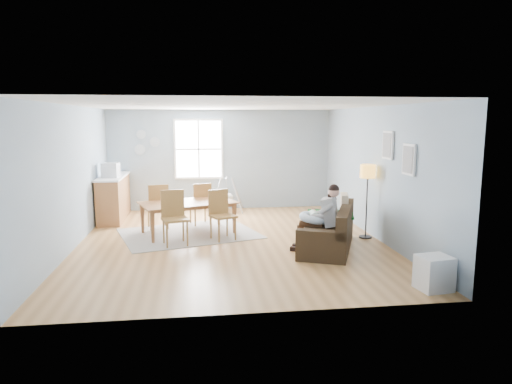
{
  "coord_description": "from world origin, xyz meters",
  "views": [
    {
      "loc": [
        -0.65,
        -8.92,
        2.42
      ],
      "look_at": [
        0.51,
        -0.0,
        1.0
      ],
      "focal_mm": 32.0,
      "sensor_mm": 36.0,
      "label": 1
    }
  ],
  "objects": [
    {
      "name": "window",
      "position": [
        -0.6,
        3.46,
        1.65
      ],
      "size": [
        1.32,
        0.08,
        1.62
      ],
      "color": "white",
      "rests_on": "room"
    },
    {
      "name": "father",
      "position": [
        1.61,
        -0.95,
        0.69
      ],
      "size": [
        0.94,
        0.68,
        1.28
      ],
      "color": "gray",
      "rests_on": "sofa"
    },
    {
      "name": "chair_ne",
      "position": [
        -0.57,
        1.54,
        0.57
      ],
      "size": [
        0.56,
        0.56,
        0.99
      ],
      "color": "olive",
      "rests_on": "rug"
    },
    {
      "name": "dining_table",
      "position": [
        -0.85,
        0.74,
        0.34
      ],
      "size": [
        2.21,
        1.67,
        0.69
      ],
      "primitive_type": "imported",
      "rotation": [
        0.0,
        0.0,
        0.33
      ],
      "color": "brown",
      "rests_on": "rug"
    },
    {
      "name": "infant",
      "position": [
        1.47,
        -0.86,
        0.71
      ],
      "size": [
        0.15,
        0.35,
        0.13
      ],
      "color": "silver",
      "rests_on": "nursing_pillow"
    },
    {
      "name": "wall_plates",
      "position": [
        -2.0,
        3.47,
        1.83
      ],
      "size": [
        0.67,
        0.02,
        0.66
      ],
      "color": "#8D9CAA",
      "rests_on": "room"
    },
    {
      "name": "rug",
      "position": [
        -0.85,
        0.74,
        0.01
      ],
      "size": [
        3.24,
        2.81,
        0.01
      ],
      "primitive_type": "cube",
      "rotation": [
        0.0,
        0.0,
        0.3
      ],
      "color": "#9B958E",
      "rests_on": "room"
    },
    {
      "name": "floor_lamp",
      "position": [
        2.8,
        -0.06,
        1.26
      ],
      "size": [
        0.31,
        0.31,
        1.52
      ],
      "color": "black",
      "rests_on": "room"
    },
    {
      "name": "counter",
      "position": [
        -2.7,
        2.49,
        0.55
      ],
      "size": [
        0.58,
        1.94,
        1.08
      ],
      "color": "brown",
      "rests_on": "room"
    },
    {
      "name": "pictures",
      "position": [
        2.97,
        -1.05,
        1.85
      ],
      "size": [
        0.05,
        1.34,
        0.74
      ],
      "color": "white",
      "rests_on": "room"
    },
    {
      "name": "chair_se",
      "position": [
        -0.19,
        0.23,
        0.58
      ],
      "size": [
        0.6,
        0.6,
        1.02
      ],
      "color": "olive",
      "rests_on": "rug"
    },
    {
      "name": "toddler",
      "position": [
        1.84,
        -0.53,
        0.68
      ],
      "size": [
        0.52,
        0.38,
        0.77
      ],
      "color": "silver",
      "rests_on": "sofa"
    },
    {
      "name": "room",
      "position": [
        0.0,
        0.0,
        2.42
      ],
      "size": [
        8.4,
        9.4,
        3.9
      ],
      "color": "#AB733C"
    },
    {
      "name": "chair_sw",
      "position": [
        -1.12,
        -0.05,
        0.62
      ],
      "size": [
        0.58,
        0.58,
        1.07
      ],
      "color": "olive",
      "rests_on": "rug"
    },
    {
      "name": "green_throw",
      "position": [
        2.02,
        -0.08,
        0.52
      ],
      "size": [
        1.09,
        0.97,
        0.04
      ],
      "primitive_type": "cube",
      "rotation": [
        0.0,
        0.0,
        -0.27
      ],
      "color": "#12501B",
      "rests_on": "sofa"
    },
    {
      "name": "baby_swing",
      "position": [
        0.12,
        3.1,
        0.4
      ],
      "size": [
        0.96,
        0.98,
        0.9
      ],
      "color": "silver",
      "rests_on": "room"
    },
    {
      "name": "sofa",
      "position": [
        1.84,
        -0.73,
        0.29
      ],
      "size": [
        1.57,
        2.19,
        0.82
      ],
      "color": "black",
      "rests_on": "room"
    },
    {
      "name": "storage_cube",
      "position": [
        2.69,
        -3.02,
        0.25
      ],
      "size": [
        0.5,
        0.46,
        0.5
      ],
      "color": "white",
      "rests_on": "room"
    },
    {
      "name": "chair_nw",
      "position": [
        -1.53,
        1.24,
        0.59
      ],
      "size": [
        0.55,
        0.55,
        1.02
      ],
      "color": "olive",
      "rests_on": "rug"
    },
    {
      "name": "nursing_pillow",
      "position": [
        1.47,
        -0.89,
        0.64
      ],
      "size": [
        0.71,
        0.7,
        0.22
      ],
      "primitive_type": "torus",
      "rotation": [
        0.0,
        0.14,
        -0.36
      ],
      "color": "silver",
      "rests_on": "father"
    },
    {
      "name": "beige_pillow",
      "position": [
        2.23,
        -0.33,
        0.74
      ],
      "size": [
        0.25,
        0.5,
        0.48
      ],
      "primitive_type": "cube",
      "rotation": [
        0.0,
        0.0,
        -0.26
      ],
      "color": "#BBA58E",
      "rests_on": "sofa"
    },
    {
      "name": "monitor",
      "position": [
        -2.68,
        2.13,
        1.25
      ],
      "size": [
        0.4,
        0.38,
        0.34
      ],
      "color": "silver",
      "rests_on": "counter"
    }
  ]
}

